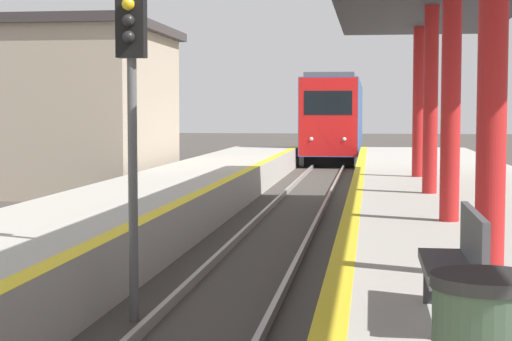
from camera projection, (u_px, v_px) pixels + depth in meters
The scene contains 4 objects.
train at pixel (336, 118), 48.85m from camera, with size 2.77×19.37×4.50m.
signal_mid at pixel (132, 87), 10.73m from camera, with size 0.36×0.31×4.25m.
bench at pixel (458, 263), 7.10m from camera, with size 0.44×1.55×0.92m.
station_building at pixel (0, 108), 29.05m from camera, with size 11.34×7.74×5.55m.
Camera 1 is at (1.97, -1.53, 2.69)m, focal length 60.00 mm.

